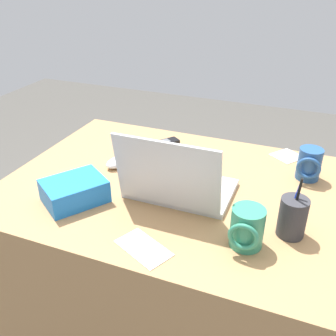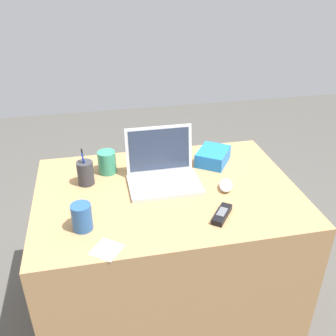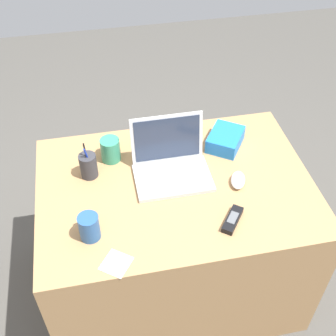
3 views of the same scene
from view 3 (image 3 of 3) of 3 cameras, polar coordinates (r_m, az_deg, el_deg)
name	(u,v)px [view 3 (image 3 of 3)]	position (r m, az deg, el deg)	size (l,w,h in m)	color
ground_plane	(174,279)	(2.42, 0.77, -14.23)	(6.00, 6.00, 0.00)	#4C4944
desk	(175,237)	(2.12, 0.87, -8.99)	(1.16, 0.81, 0.73)	#A87C4F
laptop	(171,164)	(1.86, 0.38, 0.46)	(0.32, 0.25, 0.23)	silver
computer_mouse	(238,180)	(1.86, 9.08, -1.56)	(0.06, 0.10, 0.03)	white
coffee_mug_white	(89,226)	(1.65, -10.22, -7.44)	(0.08, 0.09, 0.11)	#26518C
coffee_mug_tall	(110,149)	(1.94, -7.49, 2.46)	(0.09, 0.10, 0.11)	#338C6B
cordless_phone	(233,220)	(1.72, 8.38, -6.65)	(0.12, 0.13, 0.03)	black
pen_holder	(88,166)	(1.88, -10.30, 0.32)	(0.07, 0.07, 0.18)	#333338
snack_bag	(225,139)	(2.02, 7.45, 3.71)	(0.14, 0.18, 0.07)	blue
paper_note_near_laptop	(116,263)	(1.61, -6.75, -12.21)	(0.09, 0.10, 0.00)	white
paper_note_left	(159,136)	(2.08, -1.16, 4.16)	(0.15, 0.08, 0.00)	white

